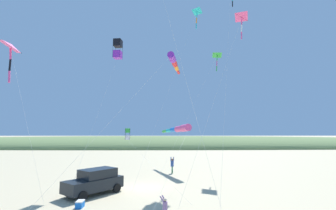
% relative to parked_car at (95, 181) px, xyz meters
% --- Properties ---
extents(ground_plane, '(600.00, 600.00, 0.00)m').
position_rel_parked_car_xyz_m(ground_plane, '(-2.00, 3.32, -0.95)').
color(ground_plane, '#C6B58C').
extents(dune_ridge_grassy, '(28.00, 240.00, 6.91)m').
position_rel_parked_car_xyz_m(dune_ridge_grassy, '(-57.00, 3.32, -0.95)').
color(dune_ridge_grassy, '#6B844C').
rests_on(dune_ridge_grassy, ground_plane).
extents(parked_car, '(4.51, 4.14, 1.85)m').
position_rel_parked_car_xyz_m(parked_car, '(0.00, 0.00, 0.00)').
color(parked_car, black).
rests_on(parked_car, ground_plane).
extents(cooler_box, '(0.62, 0.42, 0.42)m').
position_rel_parked_car_xyz_m(cooler_box, '(3.13, 0.04, -0.74)').
color(cooler_box, blue).
rests_on(cooler_box, ground_plane).
extents(person_adult_flyer, '(0.56, 0.44, 1.81)m').
position_rel_parked_car_xyz_m(person_adult_flyer, '(-8.93, 6.18, 0.03)').
color(person_adult_flyer, '#3D7F51').
rests_on(person_adult_flyer, ground_plane).
extents(person_child_green_jacket, '(0.41, 0.46, 1.32)m').
position_rel_parked_car_xyz_m(person_child_green_jacket, '(5.55, 5.29, -0.24)').
color(person_child_green_jacket, gold).
rests_on(person_child_green_jacket, ground_plane).
extents(kite_delta_rainbow_low_near, '(4.19, 5.78, 11.99)m').
position_rel_parked_car_xyz_m(kite_delta_rainbow_low_near, '(0.06, -7.04, 10.47)').
color(kite_delta_rainbow_low_near, '#EF4C93').
rests_on(kite_delta_rainbow_low_near, ground_plane).
extents(kite_box_magenta_far_left, '(8.76, 1.92, 14.79)m').
position_rel_parked_car_xyz_m(kite_box_magenta_far_left, '(-6.44, 0.13, 12.77)').
color(kite_box_magenta_far_left, black).
rests_on(kite_box_magenta_far_left, ground_plane).
extents(kite_delta_striped_overhead, '(13.61, 8.02, 22.15)m').
position_rel_parked_car_xyz_m(kite_delta_striped_overhead, '(-13.04, 9.95, 20.81)').
color(kite_delta_striped_overhead, '#1EB7C6').
rests_on(kite_delta_striped_overhead, ground_plane).
extents(kite_windsock_checkered_midright, '(9.80, 9.49, 11.30)m').
position_rel_parked_car_xyz_m(kite_windsock_checkered_midright, '(-2.04, 6.11, 9.96)').
color(kite_windsock_checkered_midright, purple).
rests_on(kite_windsock_checkered_midright, ground_plane).
extents(kite_delta_white_trailing, '(5.32, 8.35, 15.23)m').
position_rel_parked_car_xyz_m(kite_delta_white_trailing, '(-11.61, 12.33, 13.87)').
color(kite_delta_white_trailing, green).
rests_on(kite_delta_white_trailing, ground_plane).
extents(kite_delta_green_low_center, '(4.48, 5.67, 13.10)m').
position_rel_parked_car_xyz_m(kite_delta_green_low_center, '(2.63, 10.77, 11.80)').
color(kite_delta_green_low_center, '#EF4C93').
rests_on(kite_delta_green_low_center, ground_plane).
extents(kite_windsock_orange_high_right, '(21.16, 4.00, 5.59)m').
position_rel_parked_car_xyz_m(kite_windsock_orange_high_right, '(-10.30, 6.95, 4.07)').
color(kite_windsock_orange_high_right, '#EF4C93').
rests_on(kite_windsock_orange_high_right, ground_plane).
extents(kite_box_red_high_left, '(12.04, 6.38, 5.08)m').
position_rel_parked_car_xyz_m(kite_box_red_high_left, '(-8.92, 1.01, 3.47)').
color(kite_box_red_high_left, green).
rests_on(kite_box_red_high_left, ground_plane).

